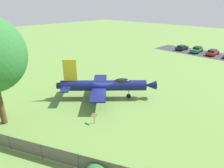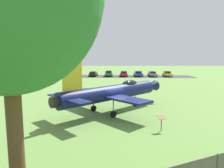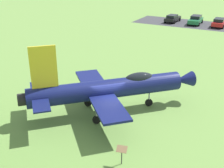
% 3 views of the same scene
% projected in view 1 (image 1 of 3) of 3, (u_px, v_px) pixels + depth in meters
% --- Properties ---
extents(ground_plane, '(200.00, 200.00, 0.00)m').
position_uv_depth(ground_plane, '(104.00, 98.00, 27.29)').
color(ground_plane, '#668E42').
extents(parking_strip, '(33.97, 8.93, 0.00)m').
position_uv_depth(parking_strip, '(220.00, 56.00, 48.64)').
color(parking_strip, '#38383D').
rests_on(parking_strip, ground_plane).
extents(display_jet, '(11.26, 11.01, 5.59)m').
position_uv_depth(display_jet, '(106.00, 85.00, 26.54)').
color(display_jet, '#111951').
rests_on(display_jet, ground_plane).
extents(palm_tree, '(3.90, 3.78, 6.49)m').
position_uv_depth(palm_tree, '(4.00, 63.00, 32.02)').
color(palm_tree, brown).
rests_on(palm_tree, ground_plane).
extents(perimeter_fence, '(25.33, 11.46, 1.50)m').
position_uv_depth(perimeter_fence, '(42.00, 151.00, 16.39)').
color(perimeter_fence, '#4C4238').
rests_on(perimeter_fence, ground_plane).
extents(info_plaque, '(0.67, 0.52, 1.14)m').
position_uv_depth(info_plaque, '(94.00, 117.00, 21.25)').
color(info_plaque, '#333333').
rests_on(info_plaque, ground_plane).
extents(parked_car_red, '(2.13, 4.71, 1.47)m').
position_uv_depth(parked_car_red, '(213.00, 52.00, 49.51)').
color(parked_car_red, red).
rests_on(parked_car_red, ground_plane).
extents(parked_car_green, '(2.18, 4.64, 1.52)m').
position_uv_depth(parked_car_green, '(197.00, 49.00, 52.30)').
color(parked_car_green, '#1E6B3D').
rests_on(parked_car_green, ground_plane).
extents(parked_car_black, '(2.25, 4.43, 1.37)m').
position_uv_depth(parked_car_black, '(182.00, 47.00, 54.96)').
color(parked_car_black, black).
rests_on(parked_car_black, ground_plane).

